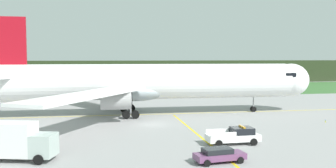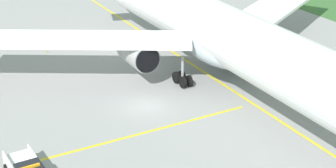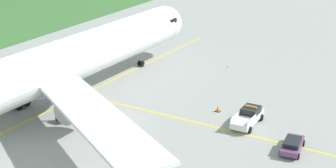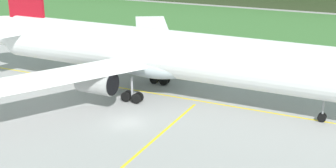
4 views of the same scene
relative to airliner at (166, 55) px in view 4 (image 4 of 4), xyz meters
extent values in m
plane|color=gray|center=(-0.53, -9.15, -5.22)|extent=(320.00, 320.00, 0.00)
cube|color=#396732|center=(-0.53, 45.76, -5.20)|extent=(320.00, 40.89, 0.04)
cube|color=yellow|center=(0.60, -0.02, -5.22)|extent=(75.23, 2.57, 0.01)
cylinder|color=white|center=(0.60, -0.02, 0.14)|extent=(47.18, 7.09, 5.67)
ellipsoid|color=white|center=(-24.61, 0.74, 0.56)|extent=(9.20, 4.53, 4.25)
ellipsoid|color=#A2AEB4|center=(-1.75, 0.05, -1.42)|extent=(11.07, 6.28, 3.12)
cube|color=white|center=(-8.15, 13.15, -0.57)|extent=(15.50, 23.06, 0.35)
cylinder|color=#A1A1A1|center=(-4.86, 7.66, -1.89)|extent=(4.31, 2.89, 2.76)
cylinder|color=black|center=(-2.69, 7.59, -1.89)|extent=(0.20, 2.54, 2.54)
cube|color=white|center=(-8.93, -12.63, -0.57)|extent=(16.58, 22.61, 0.35)
cylinder|color=#A1A1A1|center=(-5.31, -7.35, -1.89)|extent=(4.31, 2.89, 2.76)
cylinder|color=black|center=(-3.15, -7.41, -1.89)|extent=(0.20, 2.54, 2.54)
cube|color=white|center=(-21.55, 4.01, 1.13)|extent=(4.59, 6.89, 0.28)
cube|color=white|center=(-21.76, -2.70, 1.13)|extent=(4.90, 6.94, 0.28)
cylinder|color=gray|center=(18.46, -0.56, -3.51)|extent=(0.20, 0.20, 2.53)
cylinder|color=black|center=(18.47, -0.30, -4.77)|extent=(0.91, 0.25, 0.90)
cylinder|color=black|center=(18.46, -0.82, -4.77)|extent=(0.91, 0.25, 0.90)
cylinder|color=gray|center=(-2.64, 3.77, -3.36)|extent=(0.28, 0.28, 2.53)
cylinder|color=black|center=(-1.95, 3.40, -4.62)|extent=(1.21, 0.34, 1.20)
cylinder|color=black|center=(-1.93, 4.10, -4.62)|extent=(1.21, 0.34, 1.20)
cylinder|color=black|center=(-3.35, 3.44, -4.62)|extent=(1.21, 0.34, 1.20)
cylinder|color=black|center=(-3.33, 4.14, -4.62)|extent=(1.21, 0.34, 1.20)
cylinder|color=gray|center=(-2.86, -3.60, -3.36)|extent=(0.28, 0.28, 2.53)
cylinder|color=black|center=(-2.15, -3.27, -4.62)|extent=(1.21, 0.34, 1.20)
cylinder|color=black|center=(-2.17, -3.97, -4.62)|extent=(1.21, 0.34, 1.20)
cylinder|color=black|center=(-3.55, -3.23, -4.62)|extent=(1.21, 0.34, 1.20)
cylinder|color=black|center=(-3.57, -3.93, -4.62)|extent=(1.21, 0.34, 1.20)
camera|label=1|loc=(-8.58, -59.54, 4.03)|focal=39.84mm
camera|label=2|loc=(40.75, -31.00, 18.10)|focal=59.24mm
camera|label=3|loc=(-44.37, -40.23, 19.08)|focal=54.17mm
camera|label=4|loc=(21.69, -48.64, 14.51)|focal=49.15mm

